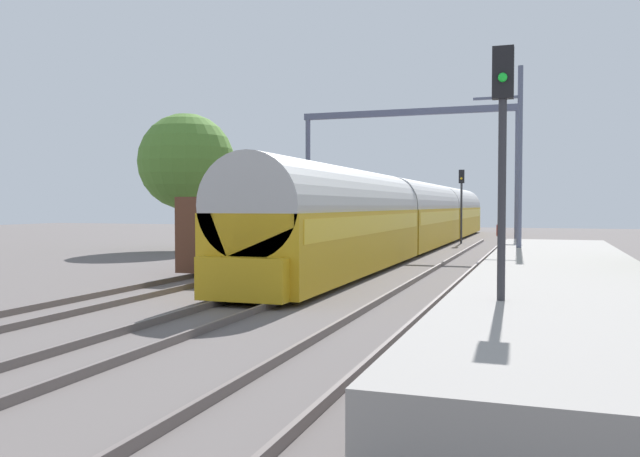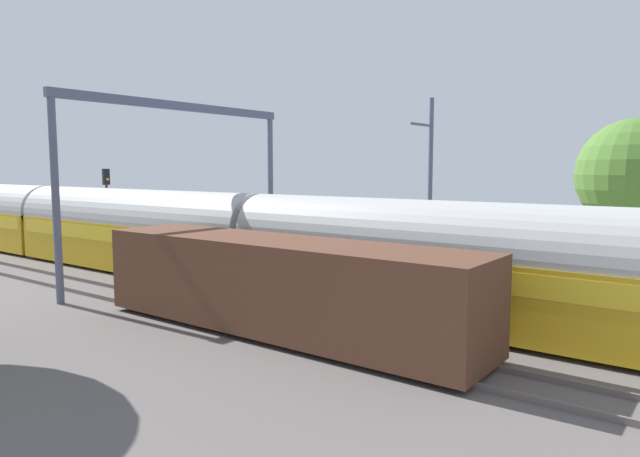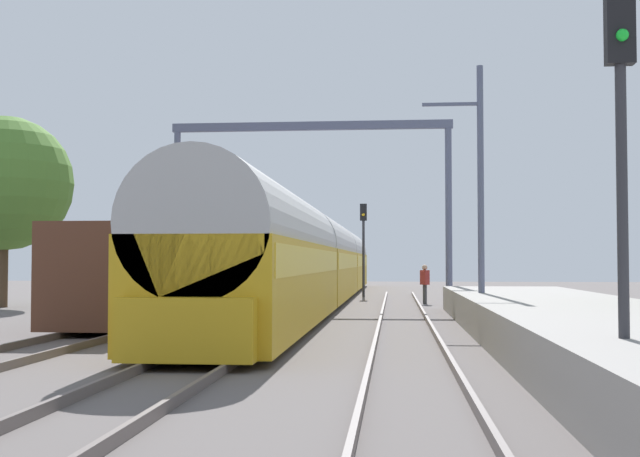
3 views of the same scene
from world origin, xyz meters
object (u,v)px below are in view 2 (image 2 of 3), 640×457
passenger_train (135,230)px  freight_car (280,285)px  person_crossing (236,242)px  catenary_gantry (182,154)px  railway_signal_far (107,200)px

passenger_train → freight_car: passenger_train is taller
person_crossing → catenary_gantry: bearing=74.8°
freight_car → person_crossing: 13.80m
freight_car → passenger_train: bearing=73.1°
passenger_train → railway_signal_far: size_ratio=9.95×
passenger_train → railway_signal_far: 5.71m
passenger_train → railway_signal_far: railway_signal_far is taller
railway_signal_far → catenary_gantry: size_ratio=0.41×
catenary_gantry → passenger_train: bearing=90.0°
person_crossing → railway_signal_far: railway_signal_far is taller
freight_car → catenary_gantry: 10.63m
person_crossing → passenger_train: bearing=34.4°
person_crossing → railway_signal_far: 8.05m
railway_signal_far → catenary_gantry: (-1.92, -8.85, 2.43)m
person_crossing → catenary_gantry: catenary_gantry is taller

